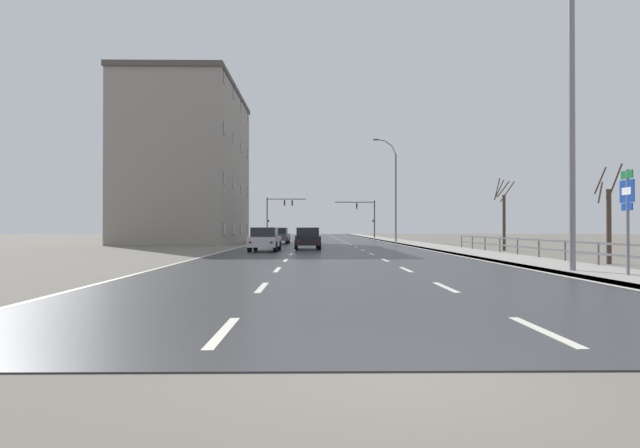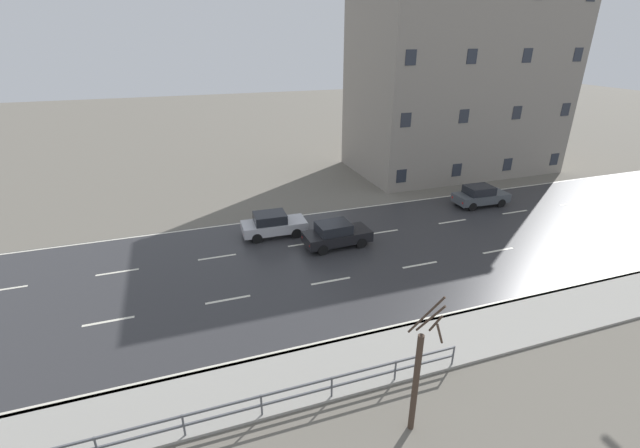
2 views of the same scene
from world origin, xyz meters
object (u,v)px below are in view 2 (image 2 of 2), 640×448
object	(u,v)px
car_near_left	(480,196)
car_near_right	(336,234)
car_distant	(273,224)
brick_building	(457,82)

from	to	relation	value
car_near_left	car_near_right	size ratio (longest dim) A/B	0.99
car_distant	car_near_right	distance (m)	4.30
car_distant	brick_building	distance (m)	23.41
car_near_left	brick_building	bearing A→B (deg)	160.68
car_distant	car_near_right	xyz separation A→B (m)	(2.73, 3.32, 0.00)
car_near_right	brick_building	bearing A→B (deg)	124.91
car_distant	car_near_left	size ratio (longest dim) A/B	1.00
car_near_left	car_near_right	bearing A→B (deg)	-75.64
car_near_right	brick_building	size ratio (longest dim) A/B	0.22
car_distant	car_near_right	size ratio (longest dim) A/B	0.99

